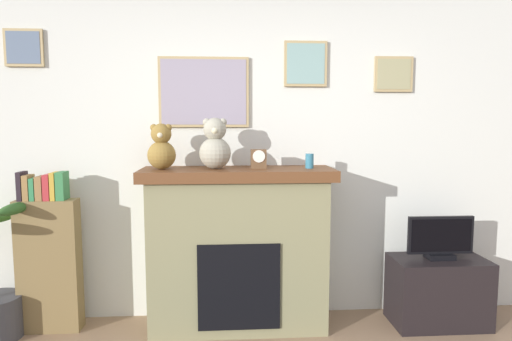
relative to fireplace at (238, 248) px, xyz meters
name	(u,v)px	position (x,y,z in m)	size (l,w,h in m)	color
back_wall	(251,155)	(0.12, 0.29, 0.69)	(5.20, 0.15, 2.60)	silver
fireplace	(238,248)	(0.00, 0.00, 0.00)	(1.43, 0.52, 1.23)	#817D57
bookshelf	(49,258)	(-1.42, 0.03, -0.06)	(0.44, 0.16, 1.21)	brown
tv_stand	(438,291)	(1.55, -0.07, -0.36)	(0.72, 0.40, 0.52)	black
television	(440,239)	(1.55, -0.07, 0.06)	(0.51, 0.14, 0.33)	black
candle_jar	(309,161)	(0.54, -0.02, 0.66)	(0.06, 0.06, 0.11)	teal
mantel_clock	(259,159)	(0.16, -0.02, 0.68)	(0.11, 0.09, 0.14)	brown
teddy_bear_grey	(162,149)	(-0.56, -0.02, 0.76)	(0.21, 0.21, 0.33)	olive
teddy_bear_cream	(215,146)	(-0.17, -0.02, 0.78)	(0.23, 0.23, 0.38)	#A29E8A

